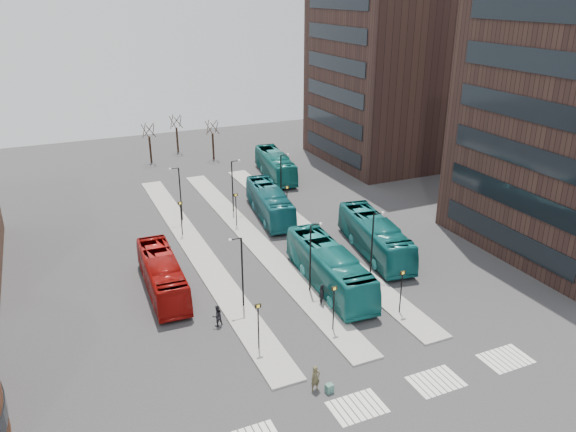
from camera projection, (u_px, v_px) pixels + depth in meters
name	position (u px, v px, depth m)	size (l,w,h in m)	color
island_left	(197.00, 249.00, 55.53)	(2.50, 45.00, 0.15)	gray
island_mid	(253.00, 239.00, 57.80)	(2.50, 45.00, 0.15)	gray
island_right	(306.00, 230.00, 60.06)	(2.50, 45.00, 0.15)	gray
suitcase	(329.00, 388.00, 35.85)	(0.48, 0.39, 0.61)	navy
red_bus	(162.00, 274.00, 47.48)	(2.66, 11.35, 3.16)	#980E0B
teal_bus_a	(329.00, 267.00, 48.19)	(3.05, 13.02, 3.63)	#156C6C
teal_bus_b	(270.00, 202.00, 63.14)	(2.84, 12.16, 3.39)	#145C64
teal_bus_c	(375.00, 236.00, 54.32)	(2.97, 12.70, 3.54)	#136062
teal_bus_d	(275.00, 165.00, 76.48)	(2.86, 12.24, 3.41)	#146764
traveller	(316.00, 378.00, 35.85)	(0.66, 0.43, 1.81)	#4E492E
commuter_a	(217.00, 316.00, 42.79)	(0.83, 0.65, 1.71)	black
commuter_b	(322.00, 295.00, 45.53)	(1.11, 0.46, 1.89)	black
commuter_c	(320.00, 277.00, 48.71)	(1.01, 0.58, 1.57)	black
crosswalk_stripes	(394.00, 395.00, 35.73)	(22.35, 2.40, 0.01)	silver
tower_far	(397.00, 56.00, 80.44)	(20.12, 20.00, 30.00)	#33211C
sign_poles	(276.00, 246.00, 50.84)	(12.45, 22.12, 3.65)	black
lamp_posts	(266.00, 213.00, 55.03)	(14.04, 20.24, 6.12)	black
bare_trees	(180.00, 141.00, 84.68)	(10.97, 8.14, 5.90)	black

